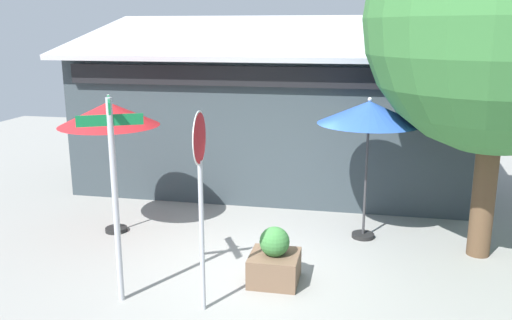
{
  "coord_description": "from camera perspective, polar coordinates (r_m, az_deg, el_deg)",
  "views": [
    {
      "loc": [
        1.77,
        -8.39,
        4.01
      ],
      "look_at": [
        -0.16,
        1.2,
        1.6
      ],
      "focal_mm": 37.41,
      "sensor_mm": 36.0,
      "label": 1
    }
  ],
  "objects": [
    {
      "name": "stop_sign",
      "position": [
        7.41,
        -5.98,
        -1.67
      ],
      "size": [
        0.08,
        0.75,
        2.94
      ],
      "color": "#A8AAB2",
      "rests_on": "ground"
    },
    {
      "name": "ground_plane",
      "position": [
        9.49,
        -0.5,
        -11.49
      ],
      "size": [
        28.0,
        28.0,
        0.1
      ],
      "primitive_type": "cube",
      "color": "gray"
    },
    {
      "name": "cafe_building",
      "position": [
        13.87,
        1.68,
        4.56
      ],
      "size": [
        9.82,
        4.65,
        4.39
      ],
      "color": "#333D42",
      "rests_on": "ground"
    },
    {
      "name": "patio_umbrella_royal_blue_center",
      "position": [
        10.22,
        12.01,
        4.85
      ],
      "size": [
        1.94,
        1.94,
        2.78
      ],
      "color": "black",
      "rests_on": "ground"
    },
    {
      "name": "patio_umbrella_crimson_left",
      "position": [
        10.71,
        -15.48,
        4.65
      ],
      "size": [
        1.95,
        1.95,
        2.72
      ],
      "color": "black",
      "rests_on": "ground"
    },
    {
      "name": "street_sign_post",
      "position": [
        7.94,
        -14.95,
        -2.03
      ],
      "size": [
        0.83,
        0.89,
        3.09
      ],
      "color": "#A8AAB2",
      "rests_on": "ground"
    },
    {
      "name": "sidewalk_planter",
      "position": [
        8.77,
        1.98,
        -10.71
      ],
      "size": [
        0.79,
        0.79,
        0.94
      ],
      "color": "brown",
      "rests_on": "ground"
    }
  ]
}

